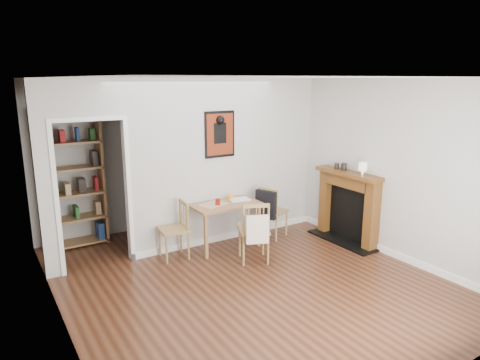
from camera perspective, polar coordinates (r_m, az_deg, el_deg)
ground at (r=5.86m, az=0.59°, el=-12.85°), size 5.20×5.20×0.00m
room_shell at (r=6.60m, az=-4.98°, el=2.02°), size 5.20×5.20×5.20m
dining_table at (r=6.66m, az=-2.14°, el=-3.76°), size 1.05×0.67×0.72m
chair_left at (r=6.36m, az=-8.86°, el=-6.64°), size 0.47×0.47×0.86m
chair_right at (r=7.12m, az=4.32°, el=-4.16°), size 0.61×0.57×0.87m
chair_front at (r=6.19m, az=1.87°, el=-6.74°), size 0.60×0.63×0.91m
bookshelf at (r=7.10m, az=-21.31°, el=-0.15°), size 0.89×0.36×2.12m
fireplace at (r=7.13m, az=14.25°, el=-3.14°), size 0.45×1.25×1.16m
red_glass at (r=6.51m, az=-2.98°, el=-2.93°), size 0.08×0.08×0.10m
orange_fruit at (r=6.80m, az=-1.35°, el=-2.26°), size 0.09×0.09×0.09m
placemat at (r=6.56m, az=-3.58°, el=-3.26°), size 0.47×0.40×0.00m
notebook at (r=6.79m, az=-0.10°, el=-2.59°), size 0.35×0.28×0.02m
mantel_lamp at (r=6.71m, az=16.04°, el=1.63°), size 0.13×0.13×0.20m
ceramic_jar_a at (r=7.07m, az=13.69°, el=1.75°), size 0.09×0.09×0.11m
ceramic_jar_b at (r=7.13m, az=12.77°, el=1.84°), size 0.07×0.07×0.09m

